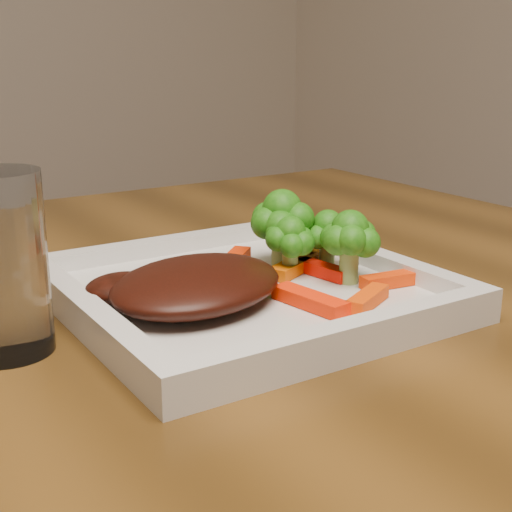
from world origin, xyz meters
TOP-DOWN VIEW (x-y plane):
  - plate at (0.37, -0.22)m, footprint 0.27×0.27m
  - steak at (0.32, -0.23)m, footprint 0.17×0.15m
  - broccoli_0 at (0.42, -0.18)m, footprint 0.07×0.07m
  - broccoli_1 at (0.45, -0.21)m, footprint 0.06×0.06m
  - broccoli_2 at (0.44, -0.25)m, footprint 0.06×0.06m
  - broccoli_3 at (0.41, -0.21)m, footprint 0.06×0.06m
  - carrot_0 at (0.42, -0.30)m, footprint 0.05×0.03m
  - carrot_1 at (0.47, -0.27)m, footprint 0.05×0.02m
  - carrot_2 at (0.38, -0.28)m, footprint 0.03×0.07m
  - carrot_3 at (0.46, -0.18)m, footprint 0.05×0.03m
  - carrot_4 at (0.39, -0.16)m, footprint 0.05×0.05m
  - carrot_5 at (0.44, -0.22)m, footprint 0.02×0.05m
  - carrot_6 at (0.42, -0.20)m, footprint 0.06×0.04m
  - drinking_glass at (0.19, -0.21)m, footprint 0.07×0.07m

SIDE VIEW (x-z plane):
  - plate at x=0.37m, z-range 0.75..0.76m
  - carrot_0 at x=0.42m, z-range 0.76..0.77m
  - carrot_1 at x=0.47m, z-range 0.76..0.77m
  - carrot_2 at x=0.38m, z-range 0.76..0.77m
  - carrot_3 at x=0.46m, z-range 0.76..0.77m
  - carrot_4 at x=0.39m, z-range 0.76..0.77m
  - carrot_5 at x=0.44m, z-range 0.76..0.77m
  - carrot_6 at x=0.42m, z-range 0.76..0.77m
  - steak at x=0.32m, z-range 0.76..0.79m
  - broccoli_2 at x=0.44m, z-range 0.76..0.82m
  - broccoli_3 at x=0.41m, z-range 0.76..0.82m
  - broccoli_1 at x=0.45m, z-range 0.76..0.83m
  - broccoli_0 at x=0.42m, z-range 0.76..0.83m
  - drinking_glass at x=0.19m, z-range 0.75..0.87m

